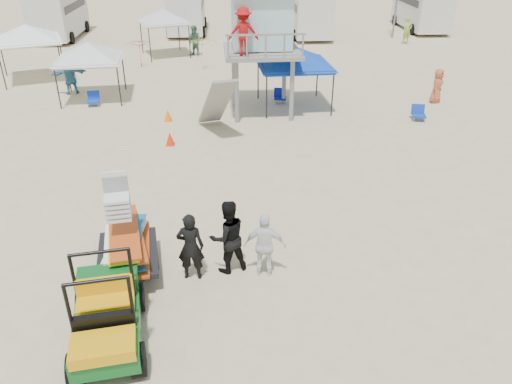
{
  "coord_description": "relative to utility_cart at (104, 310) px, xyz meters",
  "views": [
    {
      "loc": [
        -0.17,
        -8.14,
        7.31
      ],
      "look_at": [
        0.5,
        3.0,
        1.3
      ],
      "focal_mm": 35.0,
      "sensor_mm": 36.0,
      "label": 1
    }
  ],
  "objects": [
    {
      "name": "cone_far",
      "position": [
        -0.04,
        12.69,
        -0.62
      ],
      "size": [
        0.34,
        0.34,
        0.5
      ],
      "primitive_type": "cone",
      "color": "orange",
      "rests_on": "ground"
    },
    {
      "name": "beach_chair_c",
      "position": [
        10.48,
        12.18,
        -0.56
      ],
      "size": [
        0.63,
        0.68,
        0.64
      ],
      "color": "#1036AE",
      "rests_on": "ground"
    },
    {
      "name": "man_left",
      "position": [
        1.52,
        2.03,
        -0.02
      ],
      "size": [
        0.64,
        0.44,
        1.7
      ],
      "primitive_type": "imported",
      "rotation": [
        0.0,
        0.0,
        3.08
      ],
      "color": "black",
      "rests_on": "ground"
    },
    {
      "name": "cone_near",
      "position": [
        0.28,
        10.07,
        -0.62
      ],
      "size": [
        0.34,
        0.34,
        0.5
      ],
      "primitive_type": "cone",
      "color": "red",
      "rests_on": "ground"
    },
    {
      "name": "man_mid",
      "position": [
        2.37,
        2.28,
        0.05
      ],
      "size": [
        1.08,
        0.96,
        1.84
      ],
      "primitive_type": "imported",
      "rotation": [
        0.0,
        0.0,
        3.5
      ],
      "color": "black",
      "rests_on": "ground"
    },
    {
      "name": "rv_far_left",
      "position": [
        -9.39,
        30.72,
        0.93
      ],
      "size": [
        2.64,
        6.8,
        3.25
      ],
      "color": "silver",
      "rests_on": "ground"
    },
    {
      "name": "beach_chair_a",
      "position": [
        -3.62,
        14.95,
        -0.56
      ],
      "size": [
        0.61,
        0.66,
        0.64
      ],
      "color": "#1139B9",
      "rests_on": "ground"
    },
    {
      "name": "man_right",
      "position": [
        3.22,
        2.03,
        -0.05
      ],
      "size": [
        1.01,
        0.53,
        1.63
      ],
      "primitive_type": "imported",
      "rotation": [
        0.0,
        0.0,
        2.99
      ],
      "color": "white",
      "rests_on": "ground"
    },
    {
      "name": "utility_cart",
      "position": [
        0.0,
        0.0,
        0.0
      ],
      "size": [
        1.58,
        2.61,
        1.87
      ],
      "color": "#0D551D",
      "rests_on": "ground"
    },
    {
      "name": "surf_trailer",
      "position": [
        0.01,
        2.33,
        0.06
      ],
      "size": [
        1.64,
        2.61,
        2.29
      ],
      "color": "black",
      "rests_on": "ground"
    },
    {
      "name": "rv_far_right",
      "position": [
        17.61,
        32.22,
        0.93
      ],
      "size": [
        2.64,
        6.6,
        3.25
      ],
      "color": "silver",
      "rests_on": "ground"
    },
    {
      "name": "ground",
      "position": [
        2.61,
        0.73,
        -0.87
      ],
      "size": [
        140.0,
        140.0,
        0.0
      ],
      "primitive_type": "plane",
      "color": "beige",
      "rests_on": "ground"
    },
    {
      "name": "canopy_white_c",
      "position": [
        -1.28,
        24.57,
        1.8
      ],
      "size": [
        3.31,
        3.31,
        3.22
      ],
      "color": "black",
      "rests_on": "ground"
    },
    {
      "name": "umbrella_a",
      "position": [
        -2.45,
        21.78,
        -0.09
      ],
      "size": [
        2.19,
        2.21,
        1.55
      ],
      "primitive_type": "imported",
      "rotation": [
        0.0,
        0.0,
        -0.36
      ],
      "color": "#B21224",
      "rests_on": "ground"
    },
    {
      "name": "canopy_white_b",
      "position": [
        -7.69,
        19.5,
        1.81
      ],
      "size": [
        3.88,
        3.88,
        3.23
      ],
      "color": "black",
      "rests_on": "ground"
    },
    {
      "name": "lifeguard_tower",
      "position": [
        3.86,
        13.63,
        2.82
      ],
      "size": [
        3.17,
        3.17,
        4.94
      ],
      "color": "gray",
      "rests_on": "ground"
    },
    {
      "name": "rv_mid_right",
      "position": [
        8.61,
        30.72,
        0.93
      ],
      "size": [
        2.64,
        7.0,
        3.25
      ],
      "color": "silver",
      "rests_on": "ground"
    },
    {
      "name": "umbrella_b",
      "position": [
        1.16,
        21.0,
        0.02
      ],
      "size": [
        2.26,
        2.29,
        1.78
      ],
      "primitive_type": "imported",
      "rotation": [
        0.0,
        0.0,
        0.18
      ],
      "color": "yellow",
      "rests_on": "ground"
    },
    {
      "name": "distant_beachgoers",
      "position": [
        1.92,
        20.07,
        0.02
      ],
      "size": [
        21.2,
        13.43,
        1.83
      ],
      "color": "#98BC46",
      "rests_on": "ground"
    },
    {
      "name": "beach_chair_b",
      "position": [
        4.9,
        14.89,
        -0.56
      ],
      "size": [
        0.62,
        0.67,
        0.64
      ],
      "color": "#0D1896",
      "rests_on": "ground"
    },
    {
      "name": "canopy_blue",
      "position": [
        5.42,
        14.2,
        1.68
      ],
      "size": [
        3.16,
        3.16,
        3.09
      ],
      "color": "black",
      "rests_on": "ground"
    },
    {
      "name": "canopy_white_a",
      "position": [
        -3.79,
        15.98,
        1.62
      ],
      "size": [
        3.05,
        3.05,
        3.03
      ],
      "color": "black",
      "rests_on": "ground"
    },
    {
      "name": "rv_mid_left",
      "position": [
        -0.39,
        32.22,
        0.93
      ],
      "size": [
        2.65,
        6.5,
        3.25
      ],
      "color": "silver",
      "rests_on": "ground"
    }
  ]
}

